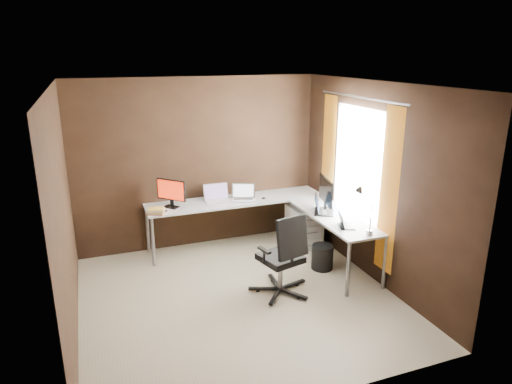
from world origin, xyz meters
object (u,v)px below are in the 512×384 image
at_px(laptop_silver, 243,196).
at_px(office_chair, 282,271).
at_px(wastebasket, 322,257).
at_px(monitor_right, 326,192).
at_px(drawer_pedestal, 304,226).
at_px(book_stack, 156,211).
at_px(laptop_white, 217,197).
at_px(laptop_black_big, 321,209).
at_px(desk_lamp, 364,205).
at_px(laptop_black_small, 345,224).
at_px(monitor_left, 171,192).

relative_size(laptop_silver, office_chair, 0.39).
relative_size(office_chair, wastebasket, 3.08).
bearing_deg(monitor_right, drawer_pedestal, 17.41).
bearing_deg(office_chair, book_stack, 118.45).
height_order(laptop_white, book_stack, laptop_white).
bearing_deg(laptop_silver, monitor_right, -22.90).
bearing_deg(laptop_black_big, desk_lamp, -144.03).
bearing_deg(laptop_black_small, monitor_right, 13.62).
relative_size(monitor_right, laptop_silver, 1.37).
height_order(laptop_black_small, desk_lamp, desk_lamp).
xyz_separation_m(monitor_right, laptop_white, (-1.28, 0.94, -0.21)).
bearing_deg(desk_lamp, laptop_silver, 116.92).
bearing_deg(monitor_left, monitor_right, 22.02).
bearing_deg(laptop_silver, wastebasket, -35.87).
relative_size(drawer_pedestal, book_stack, 2.10).
relative_size(monitor_right, laptop_black_small, 1.85).
height_order(drawer_pedestal, laptop_white, laptop_white).
relative_size(drawer_pedestal, monitor_right, 1.08).
bearing_deg(monitor_left, wastebasket, 13.76).
xyz_separation_m(drawer_pedestal, book_stack, (-2.16, 0.15, 0.46)).
bearing_deg(laptop_black_big, drawer_pedestal, 26.09).
xyz_separation_m(laptop_black_small, desk_lamp, (0.07, -0.28, 0.32)).
bearing_deg(laptop_white, laptop_black_small, -50.38).
height_order(laptop_black_big, book_stack, laptop_black_big).
distance_m(monitor_right, laptop_white, 1.60).
relative_size(monitor_left, desk_lamp, 0.69).
distance_m(laptop_white, wastebasket, 1.75).
height_order(laptop_white, laptop_silver, laptop_white).
xyz_separation_m(monitor_right, office_chair, (-0.94, -0.68, -0.69)).
distance_m(monitor_right, laptop_black_big, 0.23).
xyz_separation_m(laptop_black_big, laptop_black_small, (0.02, -0.58, -0.01)).
bearing_deg(monitor_left, drawer_pedestal, 36.07).
relative_size(laptop_silver, wastebasket, 1.21).
distance_m(laptop_black_big, laptop_black_small, 0.58).
height_order(laptop_white, wastebasket, laptop_white).
bearing_deg(laptop_black_big, laptop_silver, 72.24).
xyz_separation_m(laptop_black_small, book_stack, (-2.14, 1.31, -0.01)).
relative_size(book_stack, desk_lamp, 0.49).
height_order(monitor_right, laptop_white, monitor_right).
height_order(monitor_left, monitor_right, monitor_right).
xyz_separation_m(monitor_right, laptop_black_small, (-0.07, -0.62, -0.22)).
xyz_separation_m(monitor_left, office_chair, (1.01, -1.57, -0.65)).
relative_size(drawer_pedestal, laptop_black_small, 1.99).
xyz_separation_m(laptop_silver, desk_lamp, (0.91, -1.75, 0.31)).
xyz_separation_m(monitor_left, wastebasket, (1.79, -1.15, -0.79)).
relative_size(drawer_pedestal, wastebasket, 1.79).
distance_m(drawer_pedestal, desk_lamp, 1.64).
height_order(book_stack, office_chair, office_chair).
distance_m(laptop_silver, wastebasket, 1.47).
xyz_separation_m(laptop_white, book_stack, (-0.92, -0.25, -0.02)).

